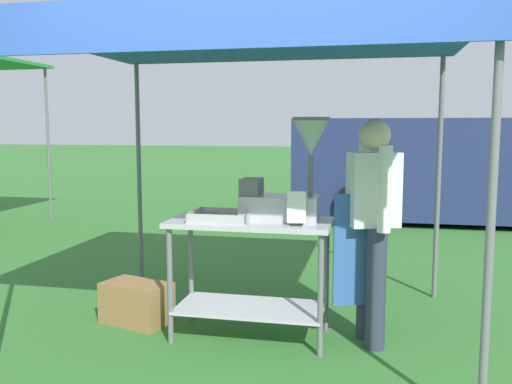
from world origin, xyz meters
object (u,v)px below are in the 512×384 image
at_px(donut_tray, 222,218).
at_px(vendor, 372,220).
at_px(supply_crate, 137,303).
at_px(stall_canopy, 253,43).
at_px(donut_fryer, 288,181).
at_px(van_navy, 460,168).
at_px(menu_sign, 296,211).
at_px(donut_cart, 250,254).

xyz_separation_m(donut_tray, vendor, (1.06, 0.15, -0.00)).
height_order(donut_tray, supply_crate, donut_tray).
height_order(stall_canopy, donut_fryer, stall_canopy).
bearing_deg(donut_tray, vendor, 7.92).
height_order(stall_canopy, donut_tray, stall_canopy).
relative_size(stall_canopy, van_navy, 0.57).
xyz_separation_m(donut_tray, donut_fryer, (0.46, 0.12, 0.26)).
xyz_separation_m(supply_crate, van_navy, (3.22, 5.62, 0.72)).
height_order(donut_fryer, van_navy, van_navy).
relative_size(vendor, supply_crate, 2.69).
height_order(donut_fryer, vendor, donut_fryer).
bearing_deg(menu_sign, van_navy, 71.97).
bearing_deg(donut_fryer, vendor, 2.89).
distance_m(stall_canopy, vendor, 1.52).
relative_size(stall_canopy, supply_crate, 5.14).
bearing_deg(van_navy, menu_sign, -108.03).
bearing_deg(stall_canopy, menu_sign, -34.01).
xyz_separation_m(stall_canopy, menu_sign, (0.36, -0.24, -1.17)).
bearing_deg(stall_canopy, donut_tray, -138.33).
height_order(donut_cart, donut_tray, donut_tray).
relative_size(donut_fryer, van_navy, 0.14).
distance_m(donut_fryer, van_navy, 6.03).
relative_size(menu_sign, supply_crate, 0.39).
height_order(menu_sign, vendor, vendor).
bearing_deg(supply_crate, van_navy, 60.19).
relative_size(stall_canopy, donut_fryer, 4.15).
relative_size(donut_fryer, supply_crate, 1.24).
height_order(donut_fryer, menu_sign, donut_fryer).
distance_m(donut_fryer, supply_crate, 1.58).
xyz_separation_m(menu_sign, supply_crate, (-1.31, 0.25, -0.82)).
bearing_deg(donut_cart, donut_tray, -159.18).
relative_size(stall_canopy, donut_tray, 7.10).
xyz_separation_m(stall_canopy, vendor, (0.86, -0.02, -1.25)).
bearing_deg(supply_crate, menu_sign, -10.70).
distance_m(donut_cart, menu_sign, 0.52).
xyz_separation_m(donut_cart, vendor, (0.86, 0.07, 0.28)).
height_order(donut_cart, supply_crate, donut_cart).
bearing_deg(vendor, donut_cart, -175.10).
relative_size(stall_canopy, vendor, 1.91).
bearing_deg(donut_cart, van_navy, 68.39).
bearing_deg(van_navy, vendor, -103.95).
bearing_deg(vendor, van_navy, 76.05).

